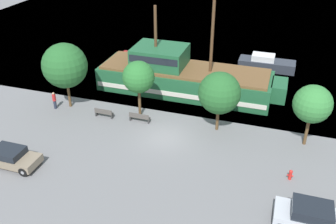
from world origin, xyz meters
name	(u,v)px	position (x,y,z in m)	size (l,w,h in m)	color
ground_plane	(165,137)	(0.00, 0.00, 0.00)	(160.00, 160.00, 0.00)	slate
water_surface	(243,7)	(0.00, 44.00, 0.00)	(80.00, 80.00, 0.00)	#38667F
pirate_ship	(182,76)	(-1.10, 8.58, 1.58)	(18.12, 5.14, 9.32)	#1E5633
moored_boat_dockside	(145,58)	(-7.23, 14.35, 0.55)	(6.35, 2.17, 1.44)	maroon
moored_boat_outer	(266,64)	(6.39, 16.77, 0.66)	(6.17, 2.10, 1.68)	#2D333D
parked_car_curb_front	(313,217)	(11.07, -6.39, 0.78)	(4.39, 2.00, 1.59)	#B7BCC6
parked_car_curb_mid	(10,157)	(-9.47, -6.81, 0.68)	(4.20, 1.87, 1.34)	#7F705B
fire_hydrant	(290,174)	(9.74, -2.29, 0.41)	(0.42, 0.25, 0.76)	red
bench_promenade_east	(139,117)	(-2.90, 1.64, 0.44)	(1.81, 0.45, 0.85)	#4C4742
bench_promenade_west	(104,113)	(-6.15, 1.40, 0.43)	(1.64, 0.45, 0.85)	#4C4742
pedestrian_walking_near	(54,100)	(-11.13, 1.48, 0.82)	(0.32, 0.32, 1.63)	#232838
tree_row_east	(65,66)	(-10.03, 2.26, 4.05)	(3.97, 3.97, 6.04)	brown
tree_row_mideast	(139,77)	(-3.25, 2.67, 3.72)	(2.74, 2.74, 5.11)	brown
tree_row_midwest	(219,93)	(3.69, 2.49, 3.39)	(3.41, 3.41, 5.10)	brown
tree_row_west	(313,104)	(10.66, 2.48, 3.56)	(2.89, 2.89, 5.02)	brown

